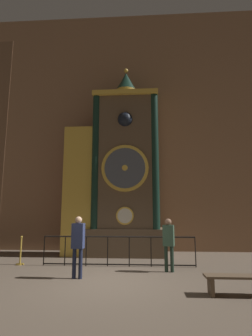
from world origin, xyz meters
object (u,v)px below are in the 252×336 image
Objects in this scene: visitor_near at (78,241)px; visitor_far at (169,239)px; stanchion_post at (20,255)px; visitor_bench at (235,281)px; clock_tower at (116,174)px.

visitor_near is 1.05× the size of visitor_far.
stanchion_post is at bearing 149.55° from visitor_near.
visitor_near is 2.84m from visitor_far.
visitor_bench is (3.91, -1.27, -0.71)m from visitor_near.
clock_tower reaches higher than stanchion_post.
visitor_far is (2.67, 0.98, -0.05)m from visitor_near.
visitor_far is 2.66m from visitor_bench.
visitor_far is at bearing -56.85° from clock_tower.
visitor_far is at bearing 25.45° from visitor_near.
clock_tower is 5.05m from stanchion_post.
clock_tower is at bearing 34.91° from stanchion_post.
visitor_far is 1.64× the size of stanchion_post.
visitor_near is 3.16m from stanchion_post.
visitor_near is 1.29× the size of visitor_bench.
stanchion_post is at bearing -145.09° from clock_tower.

